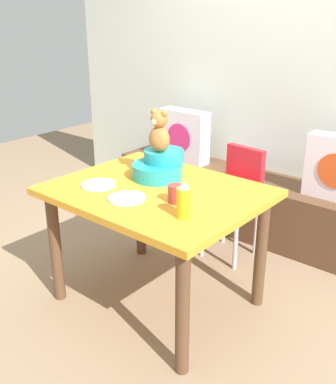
% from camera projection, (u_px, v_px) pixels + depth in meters
% --- Properties ---
extents(ground_plane, '(8.00, 8.00, 0.00)m').
position_uv_depth(ground_plane, '(158.00, 300.00, 2.82)').
color(ground_plane, '#8C7256').
extents(back_wall, '(4.40, 0.10, 2.60)m').
position_uv_depth(back_wall, '(287.00, 64.00, 3.39)').
color(back_wall, silver).
rests_on(back_wall, ground_plane).
extents(window_bench, '(2.60, 0.44, 0.46)m').
position_uv_depth(window_bench, '(258.00, 206.00, 3.59)').
color(window_bench, brown).
rests_on(window_bench, ground_plane).
extents(pillow_floral_left, '(0.44, 0.15, 0.44)m').
position_uv_depth(pillow_floral_left, '(184.00, 136.00, 3.85)').
color(pillow_floral_left, silver).
rests_on(pillow_floral_left, window_bench).
extents(book_stack, '(0.20, 0.14, 0.06)m').
position_uv_depth(book_stack, '(246.00, 172.00, 3.58)').
color(book_stack, '#5571C5').
rests_on(book_stack, window_bench).
extents(dining_table, '(1.15, 0.92, 0.74)m').
position_uv_depth(dining_table, '(157.00, 207.00, 2.58)').
color(dining_table, orange).
rests_on(dining_table, ground_plane).
extents(highchair, '(0.35, 0.47, 0.79)m').
position_uv_depth(highchair, '(233.00, 188.00, 3.16)').
color(highchair, red).
rests_on(highchair, ground_plane).
extents(infant_seat_teal, '(0.30, 0.33, 0.16)m').
position_uv_depth(infant_seat_teal, '(160.00, 166.00, 2.69)').
color(infant_seat_teal, teal).
rests_on(infant_seat_teal, dining_table).
extents(teddy_bear, '(0.13, 0.12, 0.25)m').
position_uv_depth(teddy_bear, '(159.00, 132.00, 2.62)').
color(teddy_bear, '#A86934').
rests_on(teddy_bear, infant_seat_teal).
extents(ketchup_bottle, '(0.07, 0.07, 0.18)m').
position_uv_depth(ketchup_bottle, '(184.00, 201.00, 2.16)').
color(ketchup_bottle, gold).
rests_on(ketchup_bottle, dining_table).
extents(coffee_mug, '(0.12, 0.08, 0.09)m').
position_uv_depth(coffee_mug, '(176.00, 194.00, 2.34)').
color(coffee_mug, '#9E332D').
rests_on(coffee_mug, dining_table).
extents(dinner_plate_near, '(0.20, 0.20, 0.01)m').
position_uv_depth(dinner_plate_near, '(99.00, 185.00, 2.59)').
color(dinner_plate_near, white).
rests_on(dinner_plate_near, dining_table).
extents(dinner_plate_far, '(0.20, 0.20, 0.01)m').
position_uv_depth(dinner_plate_far, '(127.00, 198.00, 2.40)').
color(dinner_plate_far, white).
rests_on(dinner_plate_far, dining_table).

